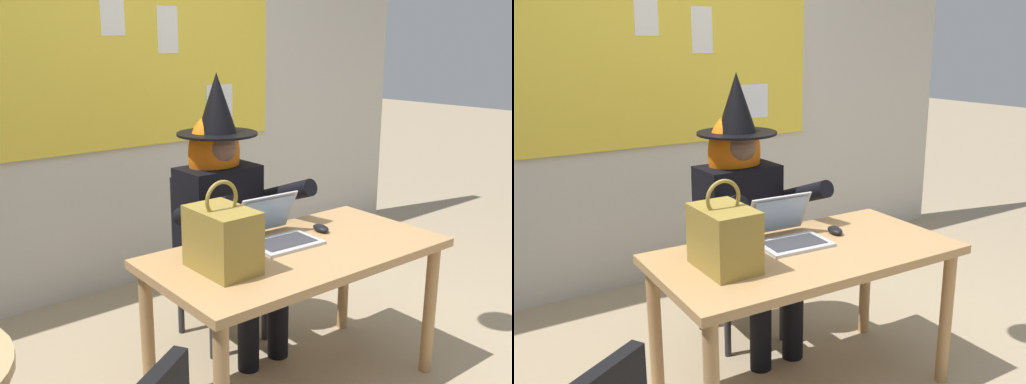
% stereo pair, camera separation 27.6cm
% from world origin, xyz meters
% --- Properties ---
extents(wall_back_bulletin, '(5.26, 1.85, 2.71)m').
position_xyz_m(wall_back_bulletin, '(0.00, 1.81, 1.37)').
color(wall_back_bulletin, beige).
rests_on(wall_back_bulletin, ground).
extents(desk_main, '(1.38, 0.73, 0.71)m').
position_xyz_m(desk_main, '(0.06, 0.14, 0.62)').
color(desk_main, tan).
rests_on(desk_main, ground).
extents(chair_at_desk, '(0.44, 0.44, 0.91)m').
position_xyz_m(chair_at_desk, '(0.08, 0.85, 0.51)').
color(chair_at_desk, black).
rests_on(chair_at_desk, ground).
extents(person_costumed, '(0.60, 0.68, 1.47)m').
position_xyz_m(person_costumed, '(0.08, 0.73, 0.81)').
color(person_costumed, black).
rests_on(person_costumed, ground).
extents(laptop, '(0.34, 0.33, 0.21)m').
position_xyz_m(laptop, '(0.05, 0.28, 0.76)').
color(laptop, '#B7B7BC').
rests_on(laptop, desk_main).
extents(computer_mouse, '(0.08, 0.11, 0.03)m').
position_xyz_m(computer_mouse, '(0.31, 0.25, 0.73)').
color(computer_mouse, black).
rests_on(computer_mouse, desk_main).
extents(handbag, '(0.20, 0.30, 0.38)m').
position_xyz_m(handbag, '(-0.35, 0.15, 0.85)').
color(handbag, olive).
rests_on(handbag, desk_main).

